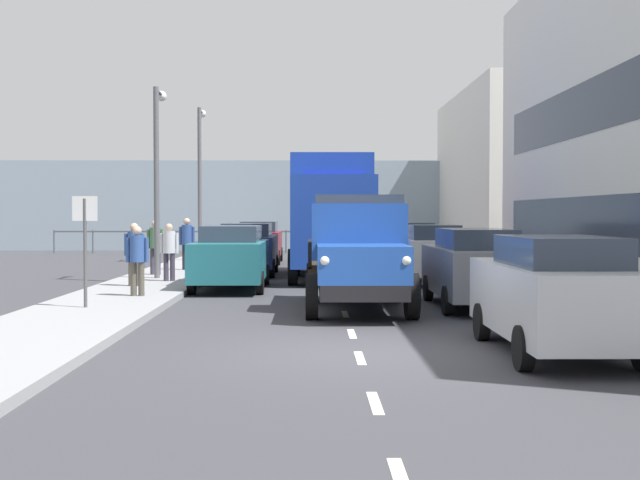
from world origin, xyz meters
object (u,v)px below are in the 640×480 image
Objects in this scene: truck_vintage_blue at (358,255)px; car_teal_oppositeside_0 at (231,256)px; car_white_kerbside_2 at (432,253)px; pedestrian_strolling at (134,249)px; car_maroon_oppositeside_2 at (259,241)px; pedestrian_near_railing at (137,255)px; car_grey_kerbside_1 at (474,266)px; car_navy_oppositeside_1 at (247,248)px; lamp_post_promenade at (157,163)px; car_red_kerbside_3 at (409,246)px; pedestrian_in_dark_coat at (155,243)px; lorry_cargo_blue at (331,213)px; car_silver_kerbside_near at (555,293)px; street_sign at (85,232)px; pedestrian_couple_a at (187,239)px; pedestrian_with_bag at (169,247)px; lamp_post_far at (200,169)px.

car_teal_oppositeside_0 is at bearing -58.64° from truck_vintage_blue.
car_white_kerbside_2 is 2.48× the size of pedestrian_strolling.
pedestrian_near_railing is at bearing 83.15° from car_maroon_oppositeside_2.
car_navy_oppositeside_1 is (5.70, -9.99, 0.00)m from car_grey_kerbside_1.
pedestrian_near_railing reaches higher than car_white_kerbside_2.
car_white_kerbside_2 is 8.52m from lamp_post_promenade.
pedestrian_near_railing is (7.55, 10.95, 0.20)m from car_red_kerbside_3.
car_red_kerbside_3 is 0.96× the size of car_navy_oppositeside_1.
car_white_kerbside_2 is 2.42× the size of pedestrian_in_dark_coat.
lorry_cargo_blue is at bearing 109.29° from car_maroon_oppositeside_2.
car_maroon_oppositeside_2 is 2.69× the size of pedestrian_in_dark_coat.
pedestrian_strolling is at bearing -25.20° from car_grey_kerbside_1.
car_maroon_oppositeside_2 is (2.78, -7.95, -1.18)m from lorry_cargo_blue.
car_silver_kerbside_near is at bearing 115.57° from truck_vintage_blue.
car_teal_oppositeside_0 is 1.95× the size of street_sign.
pedestrian_with_bag is at bearing 92.41° from pedestrian_couple_a.
lorry_cargo_blue reaches higher than car_teal_oppositeside_0.
car_navy_oppositeside_1 is at bearing -126.50° from lamp_post_promenade.
pedestrian_strolling reaches higher than pedestrian_near_railing.
car_teal_oppositeside_0 is 6.21m from pedestrian_couple_a.
car_grey_kerbside_1 is 2.78× the size of pedestrian_strolling.
pedestrian_near_railing is 2.51m from street_sign.
pedestrian_strolling is at bearing 88.24° from lamp_post_promenade.
pedestrian_near_railing is at bearing 55.40° from car_red_kerbside_3.
car_teal_oppositeside_0 is at bearing 56.86° from lorry_cargo_blue.
lamp_post_far reaches higher than pedestrian_with_bag.
car_teal_oppositeside_0 is 3.71m from pedestrian_near_railing.
car_navy_oppositeside_1 is at bearing -25.96° from lorry_cargo_blue.
car_grey_kerbside_1 is 18.47m from lamp_post_far.
lamp_post_promenade reaches higher than truck_vintage_blue.
street_sign reaches higher than pedestrian_near_railing.
car_maroon_oppositeside_2 is at bearing -71.04° from car_grey_kerbside_1.
lamp_post_promenade is (0.54, -5.59, 2.47)m from pedestrian_near_railing.
car_maroon_oppositeside_2 is at bearing -107.46° from pedestrian_in_dark_coat.
car_red_kerbside_3 is at bearing -124.60° from pedestrian_near_railing.
lamp_post_promenade reaches higher than pedestrian_strolling.
pedestrian_couple_a reaches higher than pedestrian_in_dark_coat.
car_silver_kerbside_near is 16.44m from pedestrian_in_dark_coat.
car_silver_kerbside_near is 1.02× the size of car_navy_oppositeside_1.
pedestrian_strolling is 0.94× the size of pedestrian_couple_a.
pedestrian_with_bag is (7.54, 0.98, 0.20)m from car_white_kerbside_2.
car_white_kerbside_2 is 0.93× the size of car_teal_oppositeside_0.
car_grey_kerbside_1 is (0.00, -6.12, 0.00)m from car_silver_kerbside_near.
street_sign is (-0.29, 9.21, 0.54)m from pedestrian_in_dark_coat.
street_sign reaches higher than car_red_kerbside_3.
car_red_kerbside_3 is 0.65× the size of lamp_post_far.
pedestrian_near_railing is (7.55, -1.17, 0.19)m from car_grey_kerbside_1.
pedestrian_strolling is at bearing -39.42° from truck_vintage_blue.
pedestrian_near_railing is at bearing 95.50° from lamp_post_promenade.
car_red_kerbside_3 is at bearing -90.00° from car_white_kerbside_2.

